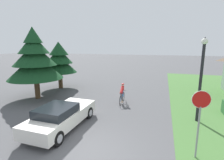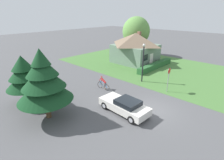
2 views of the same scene
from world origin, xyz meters
name	(u,v)px [view 2 (image 2 of 2)]	position (x,y,z in m)	size (l,w,h in m)	color
ground_plane	(152,110)	(0.00, 0.00, 0.00)	(140.00, 140.00, 0.00)	#515154
grass_verge_right	(170,70)	(11.65, 4.00, 0.01)	(16.00, 36.00, 0.01)	#477538
cottage_house	(135,47)	(11.80, 10.60, 2.57)	(6.59, 6.91, 4.98)	slate
hedge_row	(155,66)	(11.09, 6.17, 0.42)	(8.51, 0.90, 0.84)	#285B2D
sedan_left_lane	(125,106)	(-2.06, 1.54, 0.66)	(2.02, 4.63, 1.32)	silver
cyclist	(103,83)	(0.11, 6.38, 0.72)	(0.44, 1.83, 1.51)	black
stop_sign	(169,75)	(4.40, 0.85, 1.92)	(0.68, 0.08, 2.73)	gray
street_lamp	(143,59)	(5.03, 4.55, 2.86)	(0.34, 0.34, 4.79)	black
conifer_tall_near	(44,81)	(-6.91, 5.66, 3.23)	(4.29, 4.29, 5.75)	#4C3823
conifer_tall_far	(24,75)	(-7.02, 9.26, 2.90)	(3.37, 3.37, 4.66)	#4C3823
deciduous_tree_right	(136,31)	(15.92, 13.56, 4.69)	(5.17, 5.17, 7.41)	#4C3823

